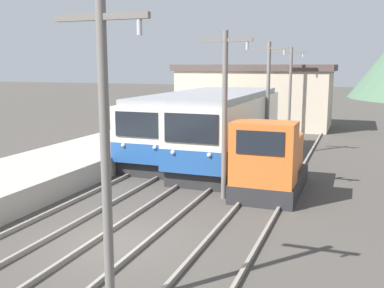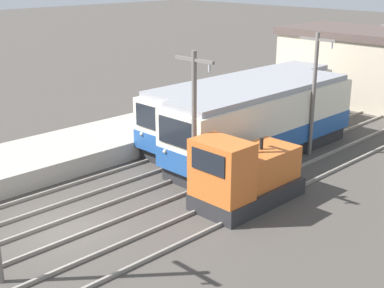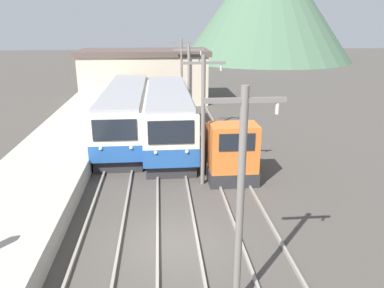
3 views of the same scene
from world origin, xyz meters
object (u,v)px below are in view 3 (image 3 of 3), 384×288
(commuter_train_left, at_px, (126,115))
(catenary_mast_near, at_px, (241,195))
(catenary_mast_distant, at_px, (182,71))
(catenary_mast_far, at_px, (189,87))
(catenary_mast_mid, at_px, (203,116))
(commuter_train_center, at_px, (168,119))
(shunting_locomotive, at_px, (228,151))

(commuter_train_left, xyz_separation_m, catenary_mast_near, (4.31, -16.51, 1.80))
(catenary_mast_distant, bearing_deg, catenary_mast_far, -90.00)
(catenary_mast_mid, bearing_deg, catenary_mast_near, -90.00)
(catenary_mast_mid, relative_size, catenary_mast_far, 1.00)
(commuter_train_center, height_order, catenary_mast_far, catenary_mast_far)
(commuter_train_left, bearing_deg, catenary_mast_distant, 63.43)
(catenary_mast_near, bearing_deg, catenary_mast_far, 90.00)
(catenary_mast_distant, bearing_deg, catenary_mast_near, -90.00)
(catenary_mast_near, height_order, catenary_mast_far, same)
(commuter_train_left, bearing_deg, shunting_locomotive, -49.41)
(catenary_mast_far, xyz_separation_m, catenary_mast_distant, (0.00, 8.38, 0.00))
(catenary_mast_far, bearing_deg, commuter_train_center, -126.94)
(commuter_train_center, distance_m, shunting_locomotive, 5.85)
(commuter_train_left, distance_m, catenary_mast_distant, 9.80)
(commuter_train_left, distance_m, commuter_train_center, 3.31)
(shunting_locomotive, relative_size, catenary_mast_far, 0.77)
(catenary_mast_mid, xyz_separation_m, catenary_mast_far, (0.00, 8.38, 0.00))
(commuter_train_left, height_order, catenary_mast_near, catenary_mast_near)
(catenary_mast_near, relative_size, catenary_mast_distant, 1.00)
(commuter_train_center, xyz_separation_m, catenary_mast_mid, (1.51, -6.37, 1.74))
(catenary_mast_near, distance_m, catenary_mast_mid, 8.38)
(shunting_locomotive, height_order, catenary_mast_mid, catenary_mast_mid)
(catenary_mast_far, relative_size, catenary_mast_distant, 1.00)
(catenary_mast_near, height_order, catenary_mast_distant, same)
(shunting_locomotive, xyz_separation_m, catenary_mast_far, (-1.49, 7.01, 2.22))
(shunting_locomotive, bearing_deg, catenary_mast_near, -98.70)
(commuter_train_left, xyz_separation_m, shunting_locomotive, (5.80, -6.77, -0.42))
(commuter_train_center, xyz_separation_m, catenary_mast_distant, (1.51, 10.38, 1.74))
(commuter_train_center, relative_size, catenary_mast_far, 1.91)
(catenary_mast_near, xyz_separation_m, catenary_mast_distant, (0.00, 25.13, 0.00))
(catenary_mast_near, bearing_deg, catenary_mast_distant, 90.00)
(catenary_mast_near, relative_size, catenary_mast_mid, 1.00)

